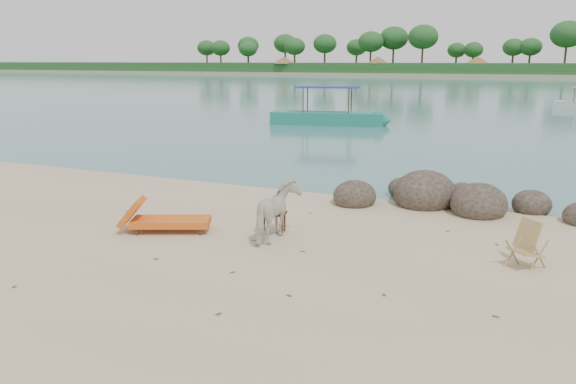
# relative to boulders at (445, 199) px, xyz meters

# --- Properties ---
(water) EXTENTS (400.00, 400.00, 0.00)m
(water) POSITION_rel_boulders_xyz_m (-2.76, 84.11, -0.23)
(water) COLOR #356A6A
(water) RESTS_ON ground
(far_shore) EXTENTS (420.00, 90.00, 1.40)m
(far_shore) POSITION_rel_boulders_xyz_m (-2.76, 164.11, -0.23)
(far_shore) COLOR tan
(far_shore) RESTS_ON ground
(far_scenery) EXTENTS (420.00, 18.00, 9.50)m
(far_scenery) POSITION_rel_boulders_xyz_m (-2.74, 130.80, 2.91)
(far_scenery) COLOR #1E4C1E
(far_scenery) RESTS_ON ground
(boulders) EXTENTS (6.40, 2.93, 1.22)m
(boulders) POSITION_rel_boulders_xyz_m (0.00, 0.00, 0.00)
(boulders) COLOR #302A20
(boulders) RESTS_ON ground
(cow) EXTENTS (0.76, 1.48, 1.21)m
(cow) POSITION_rel_boulders_xyz_m (-2.80, -4.25, 0.37)
(cow) COLOR beige
(cow) RESTS_ON ground
(side_table) EXTENTS (0.64, 0.49, 0.46)m
(side_table) POSITION_rel_boulders_xyz_m (-3.10, -3.83, -0.00)
(side_table) COLOR #311E13
(side_table) RESTS_ON ground
(lounge_chair) EXTENTS (2.25, 1.55, 0.64)m
(lounge_chair) POSITION_rel_boulders_xyz_m (-5.21, -4.64, 0.09)
(lounge_chair) COLOR orange
(lounge_chair) RESTS_ON ground
(deck_chair) EXTENTS (0.79, 0.80, 0.84)m
(deck_chair) POSITION_rel_boulders_xyz_m (2.03, -3.89, 0.19)
(deck_chair) COLOR tan
(deck_chair) RESTS_ON ground
(boat_near) EXTENTS (7.74, 3.15, 3.66)m
(boat_near) POSITION_rel_boulders_xyz_m (-9.56, 17.47, 1.60)
(boat_near) COLOR #1D7D6B
(boat_near) RESTS_ON water
(dead_leaves) EXTENTS (9.06, 6.43, 0.00)m
(dead_leaves) POSITION_rel_boulders_xyz_m (-2.24, -5.18, -0.23)
(dead_leaves) COLOR brown
(dead_leaves) RESTS_ON ground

